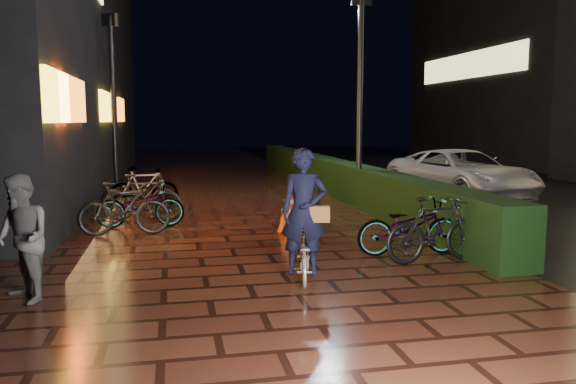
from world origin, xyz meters
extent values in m
plane|color=#381911|center=(0.00, 0.00, 0.00)|extent=(80.00, 80.00, 0.00)
cube|color=black|center=(9.00, 5.00, 0.00)|extent=(11.00, 60.00, 0.01)
cube|color=black|center=(3.30, 8.00, 0.50)|extent=(0.70, 20.00, 1.00)
imported|color=#555658|center=(-3.32, -1.82, 0.78)|extent=(0.92, 0.96, 1.57)
imported|color=silver|center=(6.56, 5.75, 0.69)|extent=(3.08, 5.22, 1.36)
cube|color=yellow|center=(-3.45, 1.50, 2.60)|extent=(0.08, 2.00, 0.90)
cube|color=orange|center=(-3.45, 3.00, 2.60)|extent=(0.08, 3.00, 0.90)
cube|color=yellow|center=(-3.45, 9.00, 2.60)|extent=(0.08, 2.80, 0.90)
cube|color=orange|center=(-3.45, 14.00, 2.60)|extent=(0.08, 2.20, 0.90)
cube|color=black|center=(17.50, 18.00, 7.00)|extent=(8.00, 14.00, 14.00)
cube|color=#FFD88C|center=(13.45, 18.00, 5.00)|extent=(0.06, 10.00, 1.30)
cylinder|color=black|center=(3.03, 4.39, 2.61)|extent=(0.14, 0.14, 5.21)
cylinder|color=black|center=(-3.13, 7.84, 2.54)|extent=(0.18, 0.18, 5.07)
cube|color=black|center=(-3.13, 7.84, 4.97)|extent=(0.48, 0.25, 0.34)
imported|color=silver|center=(0.22, -1.54, 0.33)|extent=(0.71, 1.34, 0.67)
imported|color=black|center=(0.20, -1.64, 0.97)|extent=(0.69, 0.53, 1.70)
cube|color=brown|center=(0.39, -1.70, 0.94)|extent=(0.32, 0.19, 0.22)
cone|color=#F0560C|center=(0.69, 1.77, 0.35)|extent=(0.44, 0.44, 0.70)
cone|color=red|center=(0.99, 3.04, 0.35)|extent=(0.44, 0.44, 0.70)
cube|color=red|center=(0.69, 1.77, 0.02)|extent=(0.46, 0.46, 0.03)
cube|color=#FF260D|center=(0.99, 3.04, 0.02)|extent=(0.46, 0.46, 0.03)
cube|color=red|center=(0.84, 2.40, 0.66)|extent=(0.41, 1.48, 0.07)
cube|color=black|center=(2.03, 5.44, 0.41)|extent=(0.70, 0.65, 0.04)
cylinder|color=black|center=(1.75, 5.35, 0.20)|extent=(0.04, 0.04, 0.39)
cylinder|color=black|center=(2.17, 5.18, 0.20)|extent=(0.04, 0.04, 0.39)
cylinder|color=black|center=(1.89, 5.70, 0.20)|extent=(0.04, 0.04, 0.39)
cylinder|color=black|center=(2.32, 5.53, 0.20)|extent=(0.04, 0.04, 0.39)
cube|color=#0B1996|center=(2.03, 5.44, 0.59)|extent=(0.52, 0.48, 0.31)
cylinder|color=black|center=(1.83, 5.35, 0.57)|extent=(0.40, 0.31, 1.00)
imported|color=black|center=(-2.19, 2.89, 0.46)|extent=(1.77, 0.62, 0.93)
imported|color=black|center=(-2.45, 2.08, 0.52)|extent=(1.73, 0.54, 1.03)
imported|color=black|center=(-2.17, 3.61, 0.52)|extent=(1.77, 0.75, 1.03)
imported|color=black|center=(-2.24, 5.49, 0.52)|extent=(1.77, 0.75, 1.03)
imported|color=black|center=(-2.32, 4.62, 0.46)|extent=(1.81, 0.73, 0.93)
imported|color=black|center=(2.45, -1.02, 0.52)|extent=(1.77, 0.71, 1.03)
imported|color=black|center=(2.26, -0.47, 0.46)|extent=(1.79, 0.67, 0.93)
camera|label=1|loc=(-1.51, -8.91, 2.19)|focal=35.00mm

